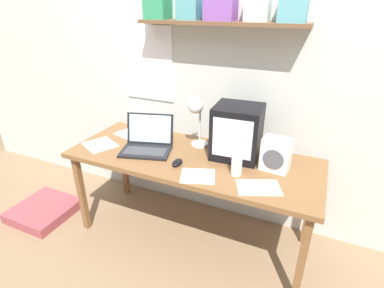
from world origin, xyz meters
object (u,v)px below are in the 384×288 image
Objects in this scene: desk_lamp at (196,112)px; open_notebook at (198,176)px; corner_desk at (192,164)px; loose_paper_near_monitor at (100,145)px; laptop at (148,141)px; space_heater at (276,154)px; computer_mouse at (177,162)px; floor_cushion at (44,210)px; loose_paper_near_laptop at (259,187)px; crt_monitor at (237,132)px; printed_handout at (133,134)px; juice_glass at (237,165)px.

desk_lamp is 1.52× the size of open_notebook.
corner_desk is 5.91× the size of loose_paper_near_monitor.
laptop reaches higher than space_heater.
computer_mouse is (0.31, -0.13, -0.05)m from laptop.
desk_lamp is at bearing 19.63° from floor_cushion.
space_heater is 2.07× the size of computer_mouse.
loose_paper_near_laptop is (1.25, -0.08, 0.00)m from loose_paper_near_monitor.
loose_paper_near_laptop is (0.52, -0.20, 0.06)m from corner_desk.
computer_mouse is 1.44m from floor_cushion.
crt_monitor is at bearing 26.37° from corner_desk.
printed_handout is at bearing 165.19° from corner_desk.
loose_paper_near_laptop is at bearing -17.62° from printed_handout.
space_heater reaches higher than computer_mouse.
space_heater is 0.28m from loose_paper_near_laptop.
open_notebook is (0.50, -0.21, -0.06)m from laptop.
space_heater is 0.52m from open_notebook.
printed_handout reaches higher than corner_desk.
computer_mouse reaches higher than loose_paper_near_laptop.
loose_paper_near_monitor is at bearing 176.14° from loose_paper_near_laptop.
loose_paper_near_monitor is at bearing -113.69° from printed_handout.
space_heater is 0.69× the size of printed_handout.
juice_glass reaches higher than open_notebook.
juice_glass is at bearing 150.91° from loose_paper_near_laptop.
desk_lamp is at bearing 20.19° from loose_paper_near_monitor.
laptop reaches higher than loose_paper_near_laptop.
corner_desk is at bearing -14.81° from printed_handout.
space_heater is (0.60, -0.08, -0.18)m from desk_lamp.
printed_handout is (-0.61, 0.16, 0.06)m from corner_desk.
floor_cushion is at bearing -172.55° from computer_mouse.
space_heater is at bearing -18.95° from crt_monitor.
juice_glass is at bearing -15.42° from printed_handout.
floor_cushion is (-1.66, -0.21, -0.74)m from juice_glass.
laptop is 1.33× the size of printed_handout.
laptop is 1.23m from floor_cushion.
juice_glass is 1.83m from floor_cushion.
computer_mouse is 0.36× the size of loose_paper_near_laptop.
open_notebook is 0.87× the size of loose_paper_near_laptop.
space_heater is at bearing 37.64° from juice_glass.
juice_glass reaches higher than floor_cushion.
computer_mouse reaches higher than corner_desk.
floor_cushion is (-0.57, -0.20, -0.67)m from loose_paper_near_monitor.
computer_mouse is 0.20m from open_notebook.
juice_glass is at bearing -23.12° from laptop.
desk_lamp reaches higher than loose_paper_near_monitor.
computer_mouse reaches higher than open_notebook.
open_notebook is at bearing -27.38° from printed_handout.
printed_handout is at bearing 66.31° from loose_paper_near_monitor.
open_notebook is (0.19, -0.08, -0.01)m from computer_mouse.
floor_cushion is (-0.69, -0.47, -0.67)m from printed_handout.
space_heater is at bearing -4.98° from printed_handout.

